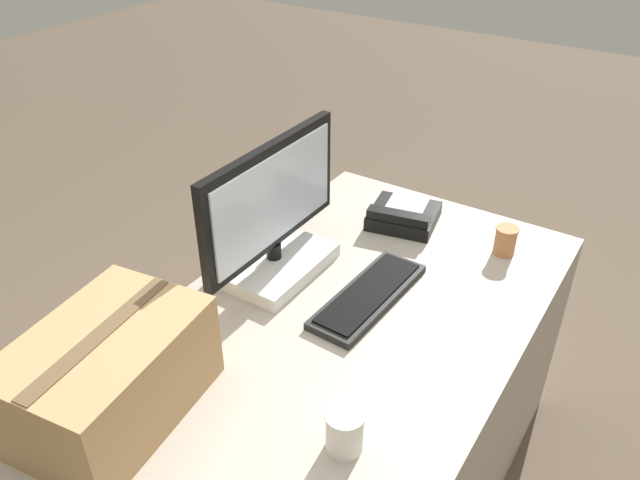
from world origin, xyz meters
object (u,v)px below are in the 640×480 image
object	(u,v)px
monitor	(273,223)
paper_cup_left	(345,431)
cardboard_box	(109,374)
desk_phone	(403,216)
keyboard	(369,295)
paper_cup_right	(505,240)

from	to	relation	value
monitor	paper_cup_left	bearing A→B (deg)	-131.07
paper_cup_left	cardboard_box	world-z (taller)	cardboard_box
monitor	desk_phone	xyz separation A→B (m)	(0.45, -0.20, -0.13)
monitor	paper_cup_left	world-z (taller)	monitor
keyboard	cardboard_box	size ratio (longest dim) A/B	0.92
keyboard	paper_cup_right	bearing A→B (deg)	-26.63
monitor	paper_cup_left	xyz separation A→B (m)	(-0.44, -0.51, -0.11)
monitor	paper_cup_right	bearing A→B (deg)	-50.05
paper_cup_left	cardboard_box	distance (m)	0.52
monitor	paper_cup_left	distance (m)	0.69
keyboard	cardboard_box	distance (m)	0.72
keyboard	cardboard_box	xyz separation A→B (m)	(-0.66, 0.28, 0.10)
paper_cup_right	paper_cup_left	bearing A→B (deg)	177.81
monitor	desk_phone	bearing A→B (deg)	-24.16
keyboard	paper_cup_right	xyz separation A→B (m)	(0.43, -0.24, 0.03)
keyboard	paper_cup_right	size ratio (longest dim) A/B	4.63
keyboard	paper_cup_left	xyz separation A→B (m)	(-0.47, -0.20, 0.04)
paper_cup_left	desk_phone	bearing A→B (deg)	19.10
keyboard	desk_phone	distance (m)	0.43
monitor	keyboard	distance (m)	0.34
paper_cup_right	monitor	bearing A→B (deg)	129.95
desk_phone	monitor	bearing A→B (deg)	144.39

